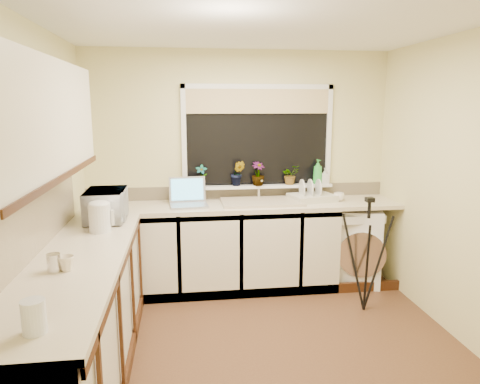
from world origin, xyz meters
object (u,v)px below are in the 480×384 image
(microwave, at_px, (106,205))
(plant_c, at_px, (258,174))
(kettle, at_px, (100,218))
(plant_d, at_px, (290,175))
(cup_left, at_px, (67,263))
(tripod, at_px, (367,255))
(laptop, at_px, (188,198))
(plant_b, at_px, (238,173))
(washing_machine, at_px, (351,244))
(soap_bottle_green, at_px, (318,172))
(glass_jug, at_px, (34,317))
(plant_a, at_px, (201,176))
(dish_rack, at_px, (312,198))
(cup_back, at_px, (339,197))
(soap_bottle_clear, at_px, (325,176))
(steel_jar, at_px, (54,263))

(microwave, distance_m, plant_c, 1.62)
(kettle, relative_size, plant_d, 1.07)
(kettle, distance_m, cup_left, 0.85)
(tripod, bearing_deg, plant_c, 125.59)
(laptop, xyz_separation_m, kettle, (-0.71, -0.87, 0.04))
(plant_b, bearing_deg, kettle, -139.30)
(cup_left, bearing_deg, plant_c, 51.66)
(kettle, height_order, cup_left, kettle)
(kettle, xyz_separation_m, cup_left, (-0.05, -0.84, -0.07))
(washing_machine, relative_size, kettle, 3.69)
(washing_machine, height_order, soap_bottle_green, soap_bottle_green)
(laptop, height_order, tripod, laptop)
(glass_jug, relative_size, cup_left, 1.56)
(plant_a, bearing_deg, plant_b, 1.08)
(dish_rack, bearing_deg, cup_back, -23.69)
(soap_bottle_clear, height_order, cup_left, soap_bottle_clear)
(washing_machine, xyz_separation_m, plant_d, (-0.65, 0.18, 0.74))
(plant_d, xyz_separation_m, cup_back, (0.47, -0.21, -0.21))
(laptop, distance_m, plant_d, 1.13)
(microwave, distance_m, soap_bottle_green, 2.23)
(washing_machine, bearing_deg, cup_back, -151.04)
(laptop, xyz_separation_m, plant_c, (0.74, 0.18, 0.20))
(dish_rack, height_order, microwave, microwave)
(plant_d, bearing_deg, cup_back, -24.37)
(washing_machine, distance_m, plant_c, 1.27)
(tripod, height_order, cup_left, tripod)
(plant_b, bearing_deg, laptop, -160.40)
(kettle, distance_m, glass_jug, 1.60)
(soap_bottle_green, bearing_deg, laptop, -171.95)
(cup_back, bearing_deg, kettle, -159.37)
(plant_c, relative_size, cup_left, 2.54)
(tripod, height_order, glass_jug, tripod)
(washing_machine, distance_m, laptop, 1.83)
(steel_jar, relative_size, cup_back, 1.00)
(soap_bottle_green, xyz_separation_m, soap_bottle_clear, (0.08, -0.00, -0.05))
(laptop, relative_size, microwave, 0.80)
(dish_rack, xyz_separation_m, plant_b, (-0.77, 0.15, 0.25))
(plant_b, xyz_separation_m, soap_bottle_clear, (0.95, 0.01, -0.05))
(laptop, distance_m, plant_c, 0.79)
(tripod, relative_size, cup_back, 9.67)
(glass_jug, xyz_separation_m, steel_jar, (-0.12, 0.75, -0.02))
(soap_bottle_green, bearing_deg, plant_c, -178.36)
(washing_machine, relative_size, plant_b, 3.09)
(glass_jug, bearing_deg, tripod, 37.63)
(plant_a, bearing_deg, steel_jar, -117.11)
(soap_bottle_clear, bearing_deg, plant_c, -178.75)
(plant_c, xyz_separation_m, plant_d, (0.35, 0.02, -0.02))
(plant_b, distance_m, plant_c, 0.21)
(plant_d, distance_m, soap_bottle_green, 0.30)
(steel_jar, xyz_separation_m, plant_c, (1.57, 1.90, 0.22))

